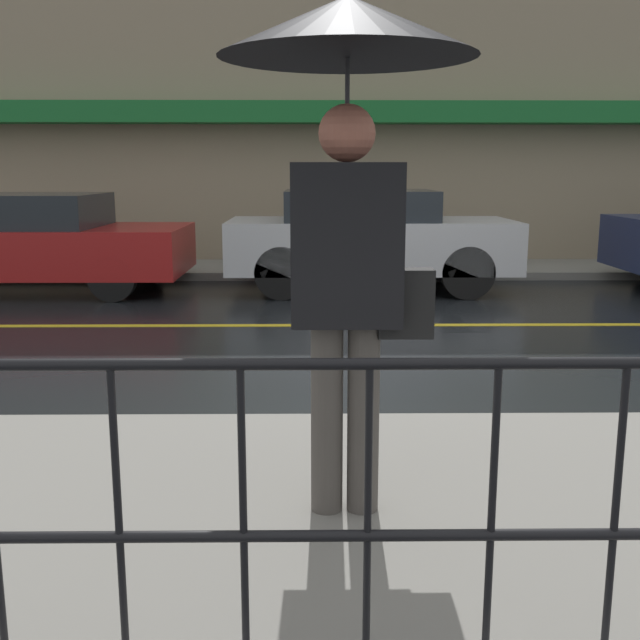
% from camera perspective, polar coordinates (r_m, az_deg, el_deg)
% --- Properties ---
extents(ground_plane, '(80.00, 80.00, 0.00)m').
position_cam_1_polar(ground_plane, '(8.19, 7.10, -0.40)').
color(ground_plane, black).
extents(sidewalk_near, '(28.00, 2.73, 0.12)m').
position_cam_1_polar(sidewalk_near, '(3.75, 17.11, -14.28)').
color(sidewalk_near, gray).
rests_on(sidewalk_near, ground_plane).
extents(sidewalk_far, '(28.00, 1.81, 0.12)m').
position_cam_1_polar(sidewalk_far, '(12.37, 4.47, 3.88)').
color(sidewalk_far, gray).
rests_on(sidewalk_far, ground_plane).
extents(lane_marking, '(25.20, 0.12, 0.01)m').
position_cam_1_polar(lane_marking, '(8.19, 7.11, -0.37)').
color(lane_marking, gold).
rests_on(lane_marking, ground_plane).
extents(building_storefront, '(28.00, 0.85, 6.93)m').
position_cam_1_polar(building_storefront, '(13.41, 4.29, 18.85)').
color(building_storefront, gray).
rests_on(building_storefront, ground_plane).
extents(pedestrian, '(1.07, 1.07, 2.22)m').
position_cam_1_polar(pedestrian, '(3.21, 2.18, 14.95)').
color(pedestrian, '#4C4742').
rests_on(pedestrian, sidewalk_near).
extents(car_red, '(4.18, 1.94, 1.34)m').
position_cam_1_polar(car_red, '(11.13, -21.19, 5.61)').
color(car_red, maroon).
rests_on(car_red, ground_plane).
extents(car_silver, '(3.91, 1.70, 1.39)m').
position_cam_1_polar(car_silver, '(10.45, 3.69, 6.24)').
color(car_silver, '#B2B5BA').
rests_on(car_silver, ground_plane).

